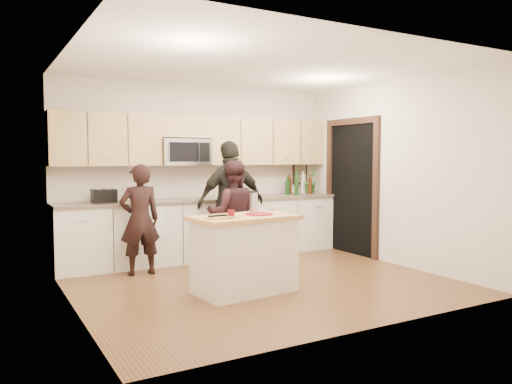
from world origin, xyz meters
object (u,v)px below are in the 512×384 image
island (245,254)px  woman_center (232,214)px  toaster (104,196)px  woman_left (140,220)px  woman_right (231,203)px

island → woman_center: bearing=63.5°
island → toaster: toaster is taller
island → woman_left: 1.69m
toaster → woman_left: size_ratio=0.22×
toaster → island: bearing=-60.2°
toaster → woman_center: bearing=-22.3°
woman_left → woman_center: 1.32m
toaster → woman_right: size_ratio=0.18×
woman_right → woman_center: bearing=68.7°
woman_right → toaster: bearing=-19.1°
island → woman_right: (0.56, 1.46, 0.45)m
toaster → woman_left: bearing=-57.6°
toaster → woman_right: woman_right is taller
woman_left → woman_center: woman_center is taller
toaster → woman_left: woman_left is taller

